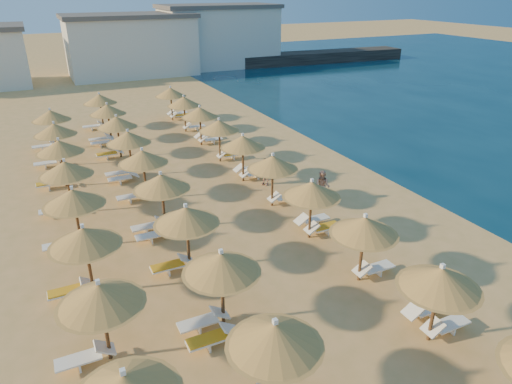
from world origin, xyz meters
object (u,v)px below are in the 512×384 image
beachgoer_c (265,171)px  parasol_row_west (161,183)px  beachgoer_b (322,187)px  parasol_row_east (273,163)px  jetty (308,57)px

beachgoer_c → parasol_row_west: bearing=-107.7°
beachgoer_b → beachgoer_c: size_ratio=1.07×
parasol_row_east → parasol_row_west: bearing=180.0°
beachgoer_b → parasol_row_west: bearing=-129.0°
parasol_row_east → parasol_row_west: 5.64m
parasol_row_west → beachgoer_b: (8.23, -0.70, -1.47)m
beachgoer_b → jetty: bearing=115.0°
jetty → beachgoer_c: bearing=-121.0°
jetty → parasol_row_west: (-32.55, -40.01, 1.58)m
jetty → beachgoer_b: bearing=-117.1°
parasol_row_west → beachgoer_b: size_ratio=22.71×
parasol_row_east → beachgoer_c: parasol_row_east is taller
parasol_row_west → beachgoer_b: bearing=-4.9°
jetty → beachgoer_b: 47.43m
parasol_row_west → beachgoer_c: size_ratio=24.26×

